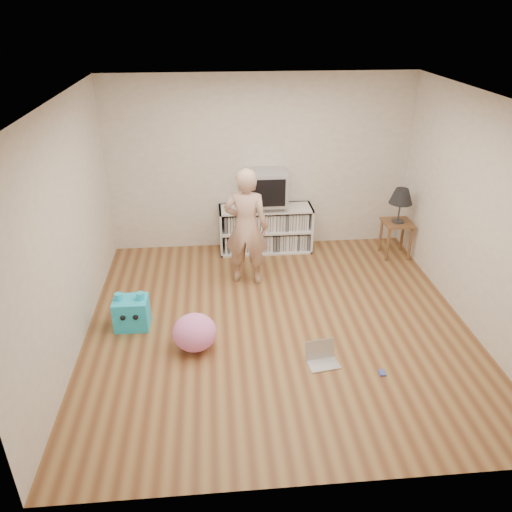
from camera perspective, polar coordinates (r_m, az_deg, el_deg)
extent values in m
plane|color=brown|center=(6.04, 2.49, -7.76)|extent=(4.50, 4.50, 0.00)
cube|color=beige|center=(7.51, 0.45, 10.45)|extent=(4.50, 0.02, 2.60)
cube|color=beige|center=(3.49, 7.75, -11.21)|extent=(4.50, 0.02, 2.60)
cube|color=beige|center=(5.58, -20.82, 2.56)|extent=(0.02, 4.50, 2.60)
cube|color=beige|center=(6.12, 24.18, 4.06)|extent=(0.02, 4.50, 2.60)
cube|color=white|center=(5.03, 3.10, 17.33)|extent=(4.50, 4.50, 0.01)
cube|color=white|center=(7.82, 0.94, 3.74)|extent=(1.40, 0.03, 0.70)
cube|color=white|center=(7.59, -4.05, 2.92)|extent=(0.03, 0.45, 0.70)
cube|color=white|center=(7.73, 6.17, 3.29)|extent=(0.03, 0.45, 0.70)
cube|color=white|center=(7.77, 1.08, 0.86)|extent=(1.40, 0.45, 0.03)
cube|color=white|center=(7.63, 1.11, 3.12)|extent=(1.34, 0.45, 0.03)
cube|color=white|center=(7.50, 1.13, 5.46)|extent=(1.40, 0.45, 0.03)
cube|color=silver|center=(7.63, 1.11, 3.12)|extent=(1.26, 0.36, 0.64)
cube|color=gray|center=(7.48, 1.13, 5.81)|extent=(0.45, 0.35, 0.07)
cube|color=#9C9CA0|center=(7.39, 1.15, 7.87)|extent=(0.60, 0.52, 0.50)
cube|color=black|center=(7.14, 1.38, 7.17)|extent=(0.50, 0.01, 0.40)
cylinder|color=brown|center=(7.58, 14.84, 1.22)|extent=(0.04, 0.04, 0.52)
cylinder|color=brown|center=(7.70, 17.22, 1.31)|extent=(0.04, 0.04, 0.52)
cylinder|color=brown|center=(7.86, 14.06, 2.30)|extent=(0.04, 0.04, 0.52)
cylinder|color=brown|center=(7.98, 16.37, 2.37)|extent=(0.04, 0.04, 0.52)
cube|color=brown|center=(7.67, 15.88, 3.67)|extent=(0.42, 0.42, 0.03)
cylinder|color=#333333|center=(7.66, 15.90, 3.86)|extent=(0.18, 0.18, 0.02)
cylinder|color=#333333|center=(7.59, 16.06, 5.05)|extent=(0.02, 0.02, 0.32)
imported|color=tan|center=(6.56, -1.13, 3.30)|extent=(0.66, 0.51, 1.61)
cube|color=silver|center=(5.48, 7.68, -12.14)|extent=(0.36, 0.28, 0.01)
cube|color=silver|center=(5.49, 7.32, -10.52)|extent=(0.33, 0.12, 0.21)
cube|color=black|center=(5.49, 7.32, -10.52)|extent=(0.29, 0.09, 0.17)
cube|color=#4354B2|center=(5.48, 14.23, -12.82)|extent=(0.07, 0.10, 0.02)
cube|color=#1DC4FA|center=(6.08, -14.03, -6.33)|extent=(0.40, 0.32, 0.37)
cylinder|color=#1DC4FA|center=(5.98, -15.45, -4.51)|extent=(0.09, 0.09, 0.08)
cylinder|color=#1DC4FA|center=(5.93, -13.09, -4.47)|extent=(0.09, 0.09, 0.08)
sphere|color=black|center=(5.93, -14.99, -6.85)|extent=(0.06, 0.06, 0.06)
sphere|color=black|center=(5.91, -13.60, -6.83)|extent=(0.06, 0.06, 0.06)
ellipsoid|color=#FF7DD2|center=(5.59, -7.02, -8.66)|extent=(0.60, 0.60, 0.41)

